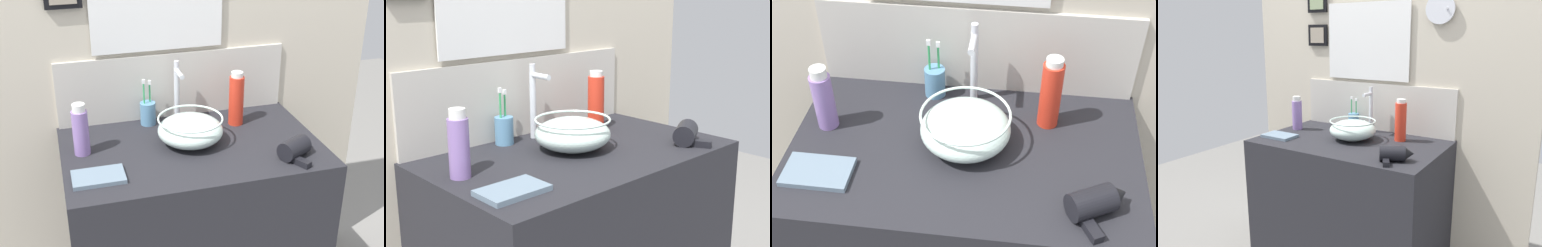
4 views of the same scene
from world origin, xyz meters
TOP-DOWN VIEW (x-y plane):
  - back_panel at (-0.00, 0.34)m, footprint 1.86×0.10m
  - glass_bowl_sink at (-0.00, 0.03)m, footprint 0.26×0.26m
  - faucet at (-0.00, 0.23)m, footprint 0.02×0.10m
  - hair_drier at (0.37, -0.19)m, footprint 0.18×0.18m
  - toothbrush_cup at (-0.13, 0.25)m, footprint 0.07×0.07m
  - lotion_bottle at (0.24, 0.15)m, footprint 0.06×0.06m
  - soap_dispenser at (-0.43, 0.06)m, footprint 0.06×0.06m
  - hand_towel at (-0.39, -0.15)m, footprint 0.19×0.12m

SIDE VIEW (x-z plane):
  - hand_towel at x=-0.39m, z-range 0.89..0.90m
  - hair_drier at x=0.37m, z-range 0.89..0.96m
  - toothbrush_cup at x=-0.13m, z-range 0.84..1.04m
  - glass_bowl_sink at x=0.00m, z-range 0.89..1.00m
  - soap_dispenser at x=-0.43m, z-range 0.88..1.09m
  - lotion_bottle at x=0.24m, z-range 0.88..1.12m
  - faucet at x=0.00m, z-range 0.91..1.18m
  - back_panel at x=0.00m, z-range 0.00..2.43m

